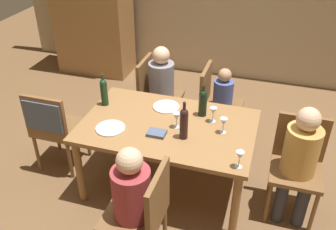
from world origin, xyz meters
name	(u,v)px	position (x,y,z in m)	size (l,w,h in m)	color
ground_plane	(168,184)	(0.00, 0.00, 0.00)	(10.00, 10.00, 0.00)	brown
armoire_cabinet	(91,1)	(-1.89, 2.26, 1.10)	(1.18, 0.62, 2.18)	olive
dining_table	(168,132)	(0.00, 0.00, 0.65)	(1.57, 1.01, 0.73)	olive
chair_right_end	(298,160)	(1.17, 0.09, 0.53)	(0.44, 0.44, 0.92)	brown
chair_far_left	(154,92)	(-0.44, 0.89, 0.53)	(0.44, 0.44, 0.92)	brown
chair_near	(144,212)	(0.09, -0.89, 0.53)	(0.44, 0.44, 0.92)	brown
chair_far_right	(215,101)	(0.27, 0.89, 0.53)	(0.44, 0.44, 0.92)	brown
chair_left_end	(51,123)	(-1.17, -0.12, 0.59)	(0.44, 0.46, 0.92)	brown
person_woman_host	(300,157)	(1.17, -0.03, 0.64)	(0.30, 0.34, 1.11)	#33333D
person_man_bearded	(164,85)	(-0.33, 0.89, 0.64)	(0.33, 0.29, 1.09)	#33333D
person_man_guest	(129,198)	(-0.03, -0.89, 0.64)	(0.33, 0.29, 1.09)	#33333D
person_child_small	(225,100)	(0.38, 0.89, 0.56)	(0.25, 0.22, 0.94)	#33333D
wine_bottle_tall_green	(203,102)	(0.26, 0.25, 0.87)	(0.08, 0.08, 0.31)	black
wine_bottle_dark_red	(104,91)	(-0.70, 0.15, 0.88)	(0.07, 0.07, 0.33)	#19381E
wine_bottle_short_olive	(184,122)	(0.19, -0.16, 0.89)	(0.07, 0.07, 0.35)	black
wine_glass_near_left	(176,117)	(0.09, -0.02, 0.84)	(0.07, 0.07, 0.15)	silver
wine_glass_centre	(213,112)	(0.38, 0.17, 0.84)	(0.07, 0.07, 0.15)	silver
wine_glass_near_right	(240,156)	(0.70, -0.41, 0.84)	(0.07, 0.07, 0.15)	silver
wine_glass_far	(224,123)	(0.50, 0.02, 0.84)	(0.07, 0.07, 0.15)	silver
dinner_plate_host	(110,128)	(-0.47, -0.22, 0.74)	(0.26, 0.26, 0.01)	silver
dinner_plate_guest_left	(166,107)	(-0.11, 0.28, 0.74)	(0.26, 0.26, 0.01)	white
folded_napkin	(157,133)	(-0.05, -0.18, 0.75)	(0.16, 0.12, 0.03)	#4C5B75
handbag	(80,136)	(-1.17, 0.35, 0.11)	(0.28, 0.12, 0.22)	brown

